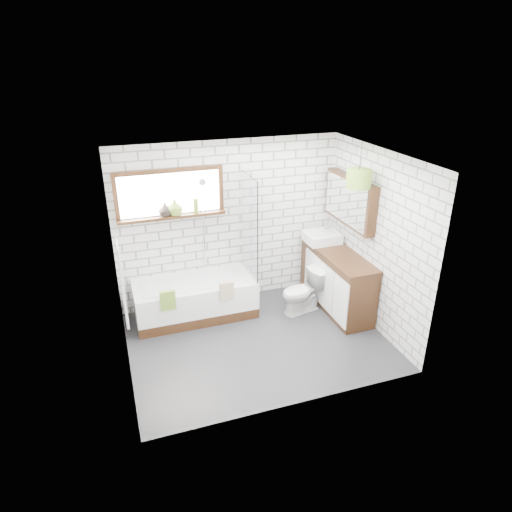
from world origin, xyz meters
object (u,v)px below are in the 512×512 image
object	(u,v)px
pendant	(359,179)
bathtub	(195,299)
basin	(322,237)
toilet	(302,292)
vanity	(336,279)

from	to	relation	value
pendant	bathtub	bearing A→B (deg)	160.05
basin	pendant	xyz separation A→B (m)	(0.07, -0.79, 1.12)
toilet	vanity	bearing A→B (deg)	77.59
bathtub	toilet	distance (m)	1.60
toilet	pendant	distance (m)	1.89
bathtub	toilet	xyz separation A→B (m)	(1.54, -0.41, 0.05)
vanity	pendant	xyz separation A→B (m)	(0.01, -0.34, 1.65)
bathtub	basin	world-z (taller)	basin
bathtub	pendant	distance (m)	2.89
toilet	bathtub	bearing A→B (deg)	-115.93
vanity	basin	world-z (taller)	basin
vanity	basin	bearing A→B (deg)	97.68
bathtub	vanity	distance (m)	2.15
bathtub	vanity	bearing A→B (deg)	-11.31
bathtub	toilet	bearing A→B (deg)	-14.80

